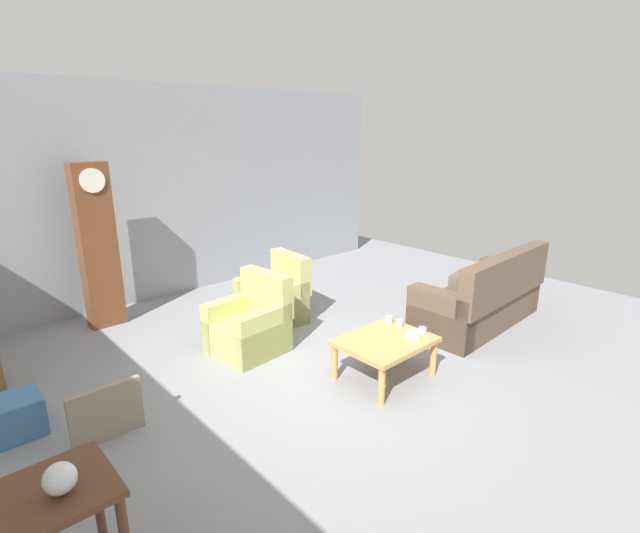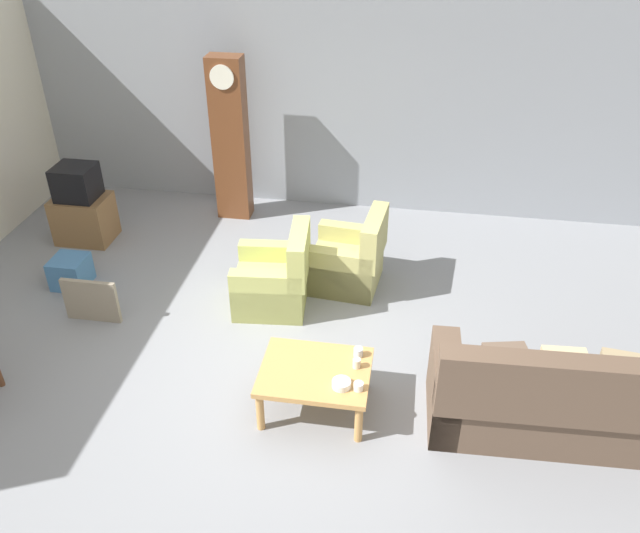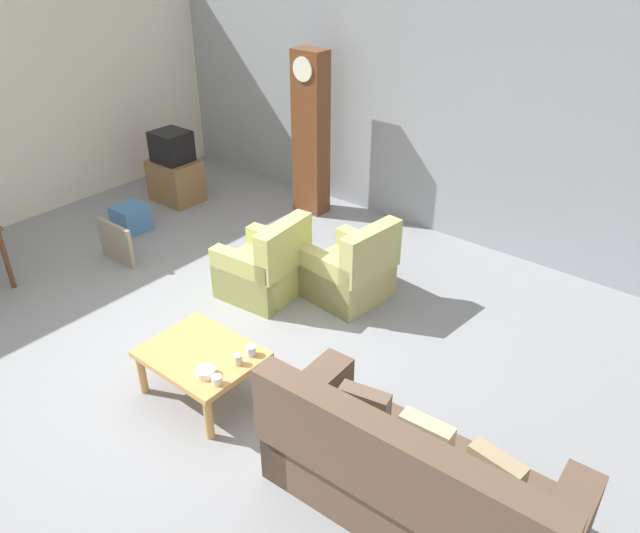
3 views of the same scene
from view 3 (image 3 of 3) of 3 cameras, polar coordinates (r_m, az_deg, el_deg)
The scene contains 16 objects.
ground_plane at distance 5.99m, azimuth -9.56°, elevation -7.63°, with size 10.40×10.40×0.00m, color gray.
garage_door_wall at distance 7.82m, azimuth 9.79°, elevation 14.78°, with size 8.40×0.16×3.20m, color gray.
pegboard_wall_left at distance 8.87m, azimuth -27.45°, elevation 12.65°, with size 0.12×6.40×2.88m, color beige.
couch_floral at distance 4.36m, azimuth 8.69°, elevation -19.16°, with size 2.13×0.96×1.04m.
armchair_olive_near at distance 6.58m, azimuth -5.18°, elevation -0.27°, with size 0.86×0.83×0.92m.
armchair_olive_far at distance 6.50m, azimuth 2.84°, elevation -0.58°, with size 0.86×0.83×0.92m.
coffee_table_wood at distance 5.30m, azimuth -10.98°, elevation -8.39°, with size 0.96×0.76×0.44m.
grandfather_clock at distance 8.22m, azimuth -0.86°, elevation 12.23°, with size 0.44×0.30×2.17m.
tv_stand_cabinet at distance 9.04m, azimuth -13.28°, elevation 7.81°, with size 0.68×0.52×0.60m, color brown.
tv_crt at distance 8.87m, azimuth -13.67°, elevation 10.83°, with size 0.48×0.44×0.42m, color black.
framed_picture_leaning at distance 7.60m, azimuth -18.47°, elevation 2.12°, with size 0.60×0.05×0.49m, color gray.
storage_box_blue at distance 8.33m, azimuth -17.22°, elevation 4.31°, with size 0.38×0.39×0.35m, color teal.
cup_white_porcelain at distance 4.90m, azimuth -9.58°, elevation -10.39°, with size 0.08×0.08×0.07m, color white.
cup_blue_rimmed at distance 5.14m, azimuth -6.45°, elevation -7.79°, with size 0.08×0.08×0.08m, color silver.
cup_cream_tall at distance 5.06m, azimuth -7.65°, elevation -8.58°, with size 0.07×0.07×0.09m, color beige.
bowl_white_stacked at distance 5.00m, azimuth -10.62°, elevation -9.65°, with size 0.16×0.16×0.06m, color white.
Camera 3 is at (3.70, -2.98, 3.65)m, focal length 34.34 mm.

